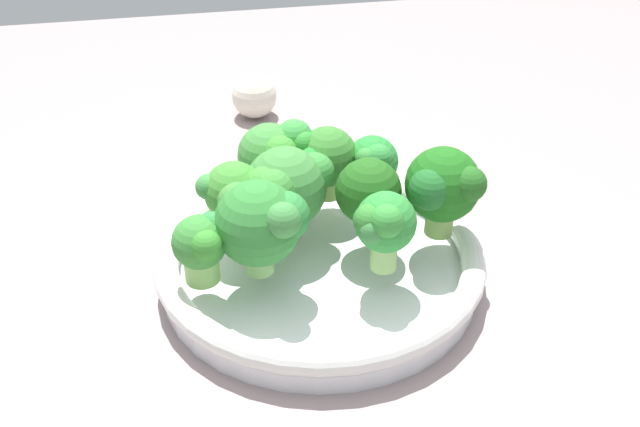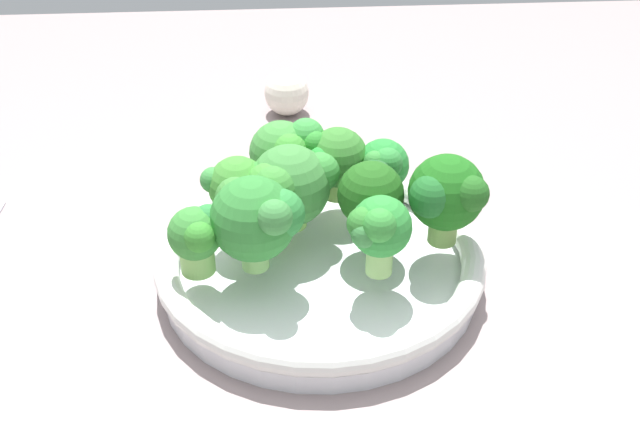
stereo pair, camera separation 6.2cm
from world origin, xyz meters
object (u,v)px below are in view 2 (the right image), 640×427
broccoli_floret_1 (378,229)px  broccoli_floret_3 (257,217)px  broccoli_floret_9 (198,235)px  broccoli_floret_0 (446,194)px  broccoli_floret_6 (285,151)px  broccoli_floret_7 (383,166)px  broccoli_floret_5 (335,159)px  broccoli_floret_8 (288,186)px  garlic_bulb (287,93)px  broccoli_floret_4 (372,193)px  broccoli_floret_2 (237,188)px  bowl (320,262)px

broccoli_floret_1 → broccoli_floret_3: bearing=-100.1°
broccoli_floret_1 → broccoli_floret_3: size_ratio=0.86×
broccoli_floret_3 → broccoli_floret_9: 4.59cm
broccoli_floret_0 → broccoli_floret_6: (-8.70, -12.20, -0.65)cm
broccoli_floret_3 → broccoli_floret_7: broccoli_floret_3 is taller
broccoli_floret_3 → broccoli_floret_5: size_ratio=1.19×
broccoli_floret_8 → garlic_bulb: bearing=178.6°
broccoli_floret_0 → broccoli_floret_5: broccoli_floret_0 is taller
broccoli_floret_4 → broccoli_floret_9: 14.04cm
broccoli_floret_6 → broccoli_floret_7: bearing=76.2°
broccoli_floret_1 → broccoli_floret_5: 11.52cm
broccoli_floret_5 → broccoli_floret_7: 4.09cm
broccoli_floret_3 → garlic_bulb: bearing=174.6°
broccoli_floret_6 → broccoli_floret_8: (5.70, 0.02, 0.03)cm
broccoli_floret_0 → broccoli_floret_2: broccoli_floret_0 is taller
broccoli_floret_2 → broccoli_floret_9: 6.33cm
bowl → garlic_bulb: (-30.66, -1.73, 0.69)cm
broccoli_floret_2 → broccoli_floret_7: bearing=105.9°
broccoli_floret_1 → broccoli_floret_3: broccoli_floret_3 is taller
broccoli_floret_9 → broccoli_floret_3: bearing=93.1°
broccoli_floret_1 → broccoli_floret_7: size_ratio=1.19×
broccoli_floret_2 → broccoli_floret_8: size_ratio=0.84×
bowl → broccoli_floret_8: 6.80cm
broccoli_floret_9 → broccoli_floret_8: bearing=128.2°
broccoli_floret_3 → broccoli_floret_5: broccoli_floret_3 is taller
broccoli_floret_3 → garlic_bulb: size_ratio=1.52×
broccoli_floret_7 → broccoli_floret_5: bearing=-102.0°
broccoli_floret_5 → broccoli_floret_1: bearing=11.0°
broccoli_floret_6 → broccoli_floret_0: bearing=54.5°
broccoli_floret_1 → broccoli_floret_8: broccoli_floret_8 is taller
broccoli_floret_0 → bowl: bearing=-92.0°
bowl → broccoli_floret_6: (-8.36, -2.42, 5.76)cm
broccoli_floret_1 → broccoli_floret_7: (-10.45, 1.80, -0.85)cm
broccoli_floret_9 → broccoli_floret_4: bearing=106.1°
bowl → broccoli_floret_9: size_ratio=4.85×
broccoli_floret_2 → broccoli_floret_6: broccoli_floret_6 is taller
broccoli_floret_6 → broccoli_floret_8: 5.70cm
bowl → broccoli_floret_1: bearing=44.1°
broccoli_floret_6 → broccoli_floret_8: bearing=0.2°
garlic_bulb → broccoli_floret_0: bearing=20.4°
broccoli_floret_9 → broccoli_floret_1: bearing=84.2°
broccoli_floret_8 → broccoli_floret_6: bearing=-179.8°
broccoli_floret_0 → broccoli_floret_6: broccoli_floret_0 is taller
broccoli_floret_0 → broccoli_floret_5: 11.00cm
broccoli_floret_6 → broccoli_floret_8: broccoli_floret_8 is taller
broccoli_floret_1 → garlic_bulb: broccoli_floret_1 is taller
broccoli_floret_1 → broccoli_floret_5: (-11.30, -2.19, -0.49)cm
broccoli_floret_0 → broccoli_floret_5: (-7.52, -7.98, -0.92)cm
garlic_bulb → broccoli_floret_1: bearing=9.3°
broccoli_floret_1 → broccoli_floret_6: broccoli_floret_6 is taller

